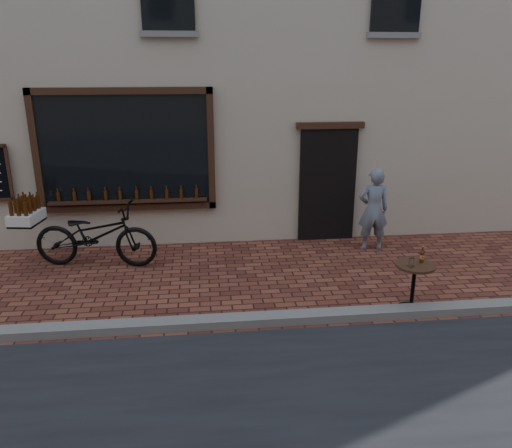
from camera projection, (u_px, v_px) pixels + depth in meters
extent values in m
plane|color=#4E2119|center=(248.00, 332.00, 6.59)|extent=(90.00, 90.00, 0.00)
cube|color=slate|center=(246.00, 320.00, 6.76)|extent=(90.00, 0.25, 0.12)
cube|color=black|center=(125.00, 151.00, 9.07)|extent=(3.00, 0.06, 2.00)
cube|color=black|center=(120.00, 91.00, 8.72)|extent=(3.24, 0.10, 0.12)
cube|color=black|center=(130.00, 207.00, 9.38)|extent=(3.24, 0.10, 0.12)
cube|color=black|center=(36.00, 153.00, 8.89)|extent=(0.12, 0.10, 2.24)
cube|color=black|center=(211.00, 149.00, 9.22)|extent=(0.12, 0.10, 2.24)
cube|color=black|center=(129.00, 201.00, 9.29)|extent=(2.90, 0.16, 0.05)
cube|color=black|center=(327.00, 185.00, 9.72)|extent=(1.10, 0.10, 2.20)
cube|color=black|center=(330.00, 125.00, 9.33)|extent=(1.30, 0.10, 0.12)
cylinder|color=#3D1C07|center=(59.00, 197.00, 9.13)|extent=(0.06, 0.06, 0.19)
cylinder|color=#3D1C07|center=(74.00, 196.00, 9.15)|extent=(0.06, 0.06, 0.19)
cylinder|color=#3D1C07|center=(90.00, 196.00, 9.18)|extent=(0.06, 0.06, 0.19)
cylinder|color=#3D1C07|center=(105.00, 196.00, 9.21)|extent=(0.06, 0.06, 0.19)
cylinder|color=#3D1C07|center=(121.00, 195.00, 9.24)|extent=(0.06, 0.06, 0.19)
cylinder|color=#3D1C07|center=(136.00, 195.00, 9.27)|extent=(0.06, 0.06, 0.19)
cylinder|color=#3D1C07|center=(151.00, 194.00, 9.30)|extent=(0.06, 0.06, 0.19)
cylinder|color=#3D1C07|center=(166.00, 194.00, 9.33)|extent=(0.06, 0.06, 0.19)
cylinder|color=#3D1C07|center=(181.00, 193.00, 9.36)|extent=(0.06, 0.06, 0.19)
cylinder|color=#3D1C07|center=(196.00, 193.00, 9.39)|extent=(0.06, 0.06, 0.19)
imported|color=black|center=(96.00, 235.00, 8.57)|extent=(2.21, 1.06, 1.11)
cube|color=black|center=(27.00, 223.00, 8.56)|extent=(0.51, 0.65, 0.04)
cube|color=silver|center=(26.00, 217.00, 8.53)|extent=(0.51, 0.68, 0.17)
cylinder|color=#3D1C07|center=(25.00, 209.00, 8.25)|extent=(0.07, 0.07, 0.23)
cylinder|color=#3D1C07|center=(18.00, 209.00, 8.25)|extent=(0.07, 0.07, 0.23)
cylinder|color=#3D1C07|center=(11.00, 209.00, 8.26)|extent=(0.07, 0.07, 0.23)
cylinder|color=#3D1C07|center=(30.00, 207.00, 8.39)|extent=(0.07, 0.07, 0.23)
cylinder|color=#3D1C07|center=(23.00, 207.00, 8.39)|extent=(0.07, 0.07, 0.23)
cylinder|color=#3D1C07|center=(15.00, 206.00, 8.40)|extent=(0.07, 0.07, 0.23)
cylinder|color=#3D1C07|center=(34.00, 204.00, 8.53)|extent=(0.07, 0.07, 0.23)
cylinder|color=#3D1C07|center=(27.00, 204.00, 8.53)|extent=(0.07, 0.07, 0.23)
cylinder|color=#3D1C07|center=(20.00, 204.00, 8.54)|extent=(0.07, 0.07, 0.23)
cylinder|color=#3D1C07|center=(38.00, 202.00, 8.67)|extent=(0.07, 0.07, 0.23)
cylinder|color=#3D1C07|center=(31.00, 202.00, 8.67)|extent=(0.07, 0.07, 0.23)
cylinder|color=#3D1C07|center=(24.00, 202.00, 8.68)|extent=(0.07, 0.07, 0.23)
cylinder|color=black|center=(411.00, 309.00, 7.17)|extent=(0.40, 0.40, 0.03)
cylinder|color=black|center=(413.00, 288.00, 7.06)|extent=(0.06, 0.06, 0.64)
cylinder|color=black|center=(415.00, 265.00, 6.96)|extent=(0.55, 0.55, 0.04)
cylinder|color=gold|center=(422.00, 257.00, 6.99)|extent=(0.06, 0.06, 0.06)
cylinder|color=white|center=(411.00, 262.00, 6.86)|extent=(0.07, 0.07, 0.12)
imported|color=slate|center=(373.00, 210.00, 9.25)|extent=(0.59, 0.41, 1.56)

